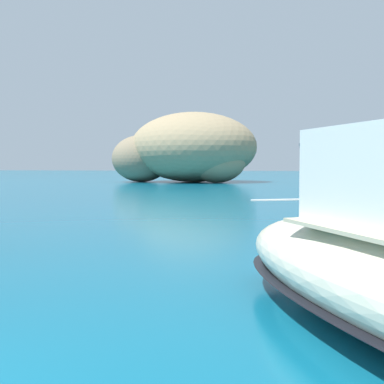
{
  "coord_description": "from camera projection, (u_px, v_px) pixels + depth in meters",
  "views": [
    {
      "loc": [
        4.55,
        -3.7,
        2.47
      ],
      "look_at": [
        -0.24,
        20.53,
        1.14
      ],
      "focal_mm": 47.55,
      "sensor_mm": 36.0,
      "label": 1
    }
  ],
  "objects": [
    {
      "name": "islet_large",
      "position": [
        190.0,
        151.0,
        72.02
      ],
      "size": [
        23.54,
        19.68,
        9.89
      ],
      "color": "#9E8966",
      "rests_on": "ground"
    }
  ]
}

